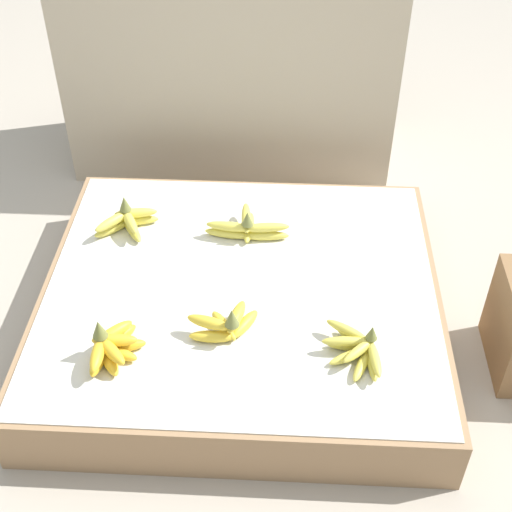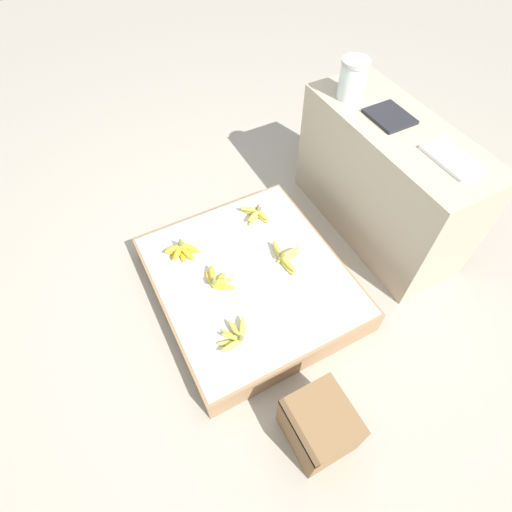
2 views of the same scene
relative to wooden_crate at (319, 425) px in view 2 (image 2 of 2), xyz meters
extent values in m
plane|color=#A89E8E|center=(-0.83, 0.09, -0.14)|extent=(10.00, 10.00, 0.00)
cube|color=#997551|center=(-0.83, 0.09, -0.06)|extent=(1.10, 1.00, 0.17)
cube|color=silver|center=(-0.83, 0.09, 0.03)|extent=(1.07, 0.97, 0.00)
cube|color=tan|center=(-0.93, 1.03, 0.23)|extent=(1.14, 0.45, 0.75)
cube|color=olive|center=(0.00, 0.00, 0.00)|extent=(0.29, 0.26, 0.28)
cube|color=brown|center=(0.00, -0.12, 0.13)|extent=(0.29, 0.02, 0.02)
ellipsoid|color=gold|center=(-1.16, -0.21, 0.04)|extent=(0.04, 0.12, 0.03)
ellipsoid|color=gold|center=(-1.14, -0.21, 0.04)|extent=(0.09, 0.11, 0.03)
ellipsoid|color=gold|center=(-1.12, -0.18, 0.04)|extent=(0.12, 0.06, 0.03)
ellipsoid|color=gold|center=(-1.11, -0.16, 0.04)|extent=(0.12, 0.06, 0.03)
ellipsoid|color=gold|center=(-1.13, -0.13, 0.04)|extent=(0.09, 0.11, 0.03)
ellipsoid|color=gold|center=(-1.16, -0.22, 0.08)|extent=(0.03, 0.11, 0.03)
ellipsoid|color=gold|center=(-1.13, -0.21, 0.08)|extent=(0.10, 0.10, 0.03)
ellipsoid|color=gold|center=(-1.13, -0.17, 0.08)|extent=(0.12, 0.04, 0.03)
ellipsoid|color=gold|center=(-1.14, -0.15, 0.08)|extent=(0.10, 0.10, 0.03)
cone|color=olive|center=(-1.16, -0.17, 0.12)|extent=(0.04, 0.04, 0.05)
ellipsoid|color=gold|center=(-0.81, -0.07, 0.04)|extent=(0.09, 0.11, 0.03)
ellipsoid|color=gold|center=(-0.87, -0.08, 0.04)|extent=(0.09, 0.11, 0.03)
ellipsoid|color=gold|center=(-0.89, -0.12, 0.04)|extent=(0.12, 0.03, 0.03)
ellipsoid|color=gold|center=(-0.83, -0.08, 0.07)|extent=(0.06, 0.12, 0.03)
ellipsoid|color=gold|center=(-0.90, -0.10, 0.07)|extent=(0.12, 0.06, 0.03)
cone|color=olive|center=(-0.84, -0.12, 0.12)|extent=(0.04, 0.04, 0.05)
ellipsoid|color=#DBCC4C|center=(-0.53, -0.11, 0.04)|extent=(0.11, 0.09, 0.02)
ellipsoid|color=#DBCC4C|center=(-0.55, -0.13, 0.04)|extent=(0.12, 0.03, 0.02)
ellipsoid|color=#DBCC4C|center=(-0.55, -0.16, 0.04)|extent=(0.11, 0.08, 0.02)
ellipsoid|color=#DBCC4C|center=(-0.52, -0.19, 0.04)|extent=(0.07, 0.12, 0.02)
ellipsoid|color=#DBCC4C|center=(-0.49, -0.18, 0.04)|extent=(0.03, 0.12, 0.02)
ellipsoid|color=#DBCC4C|center=(-0.55, -0.10, 0.07)|extent=(0.11, 0.08, 0.02)
ellipsoid|color=#DBCC4C|center=(-0.56, -0.14, 0.07)|extent=(0.12, 0.03, 0.02)
ellipsoid|color=#DBCC4C|center=(-0.53, -0.16, 0.07)|extent=(0.10, 0.10, 0.02)
ellipsoid|color=#DBCC4C|center=(-0.49, -0.19, 0.07)|extent=(0.04, 0.12, 0.02)
cone|color=olive|center=(-0.50, -0.13, 0.10)|extent=(0.03, 0.03, 0.04)
ellipsoid|color=#DBCC4C|center=(-1.23, 0.31, 0.04)|extent=(0.12, 0.11, 0.03)
ellipsoid|color=#DBCC4C|center=(-1.18, 0.30, 0.04)|extent=(0.09, 0.13, 0.03)
ellipsoid|color=#DBCC4C|center=(-1.17, 0.34, 0.04)|extent=(0.13, 0.05, 0.03)
ellipsoid|color=#DBCC4C|center=(-1.23, 0.30, 0.07)|extent=(0.11, 0.12, 0.03)
ellipsoid|color=#DBCC4C|center=(-1.18, 0.30, 0.07)|extent=(0.08, 0.13, 0.03)
ellipsoid|color=#DBCC4C|center=(-1.17, 0.34, 0.07)|extent=(0.13, 0.05, 0.03)
cone|color=olive|center=(-1.20, 0.34, 0.11)|extent=(0.04, 0.04, 0.05)
ellipsoid|color=#DBCC4C|center=(-0.78, 0.29, 0.04)|extent=(0.14, 0.04, 0.03)
ellipsoid|color=#DBCC4C|center=(-0.83, 0.33, 0.04)|extent=(0.03, 0.14, 0.03)
ellipsoid|color=#DBCC4C|center=(-0.89, 0.30, 0.04)|extent=(0.14, 0.05, 0.03)
ellipsoid|color=#DBCC4C|center=(-0.77, 0.30, 0.07)|extent=(0.14, 0.05, 0.03)
ellipsoid|color=#DBCC4C|center=(-0.83, 0.34, 0.07)|extent=(0.04, 0.14, 0.03)
ellipsoid|color=#DBCC4C|center=(-0.88, 0.29, 0.07)|extent=(0.14, 0.04, 0.03)
cone|color=olive|center=(-0.83, 0.29, 0.11)|extent=(0.03, 0.03, 0.05)
cylinder|color=silver|center=(-1.27, 0.94, 0.70)|extent=(0.14, 0.14, 0.19)
cylinder|color=#B7B2A8|center=(-1.27, 0.94, 0.81)|extent=(0.15, 0.15, 0.02)
cube|color=white|center=(-0.62, 1.05, 0.62)|extent=(0.28, 0.16, 0.02)
cube|color=#232328|center=(-1.01, 1.01, 0.62)|extent=(0.23, 0.19, 0.02)
camera|label=1|loc=(-0.72, -1.33, 1.38)|focal=50.00mm
camera|label=2|loc=(0.27, -0.45, 1.84)|focal=28.00mm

